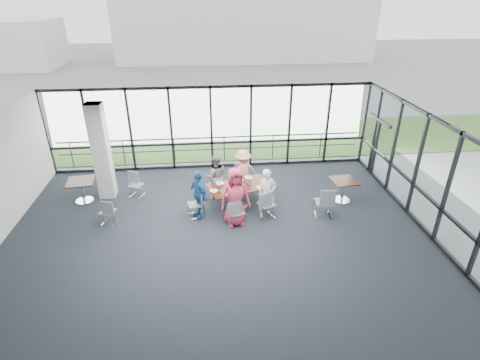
{
  "coord_description": "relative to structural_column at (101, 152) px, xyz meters",
  "views": [
    {
      "loc": [
        -0.24,
        -8.52,
        6.27
      ],
      "look_at": [
        0.75,
        1.56,
        1.1
      ],
      "focal_mm": 28.0,
      "sensor_mm": 36.0,
      "label": 1
    }
  ],
  "objects": [
    {
      "name": "chair_main_end",
      "position": [
        2.95,
        -1.61,
        -1.18
      ],
      "size": [
        0.48,
        0.48,
        0.83
      ],
      "primitive_type": null,
      "rotation": [
        0.0,
        0.0,
        -1.36
      ],
      "color": "gray",
      "rests_on": "ground"
    },
    {
      "name": "chair_main_nr",
      "position": [
        5.12,
        -1.88,
        -1.14
      ],
      "size": [
        0.59,
        0.59,
        0.93
      ],
      "primitive_type": null,
      "rotation": [
        0.0,
        0.0,
        0.38
      ],
      "color": "gray",
      "rests_on": "ground"
    },
    {
      "name": "plate_fr",
      "position": [
        4.72,
        -0.61,
        -0.84
      ],
      "size": [
        0.28,
        0.28,
        0.01
      ],
      "primitive_type": "cylinder",
      "color": "white",
      "rests_on": "main_table"
    },
    {
      "name": "menu_b",
      "position": [
        5.19,
        -1.17,
        -0.85
      ],
      "size": [
        0.3,
        0.22,
        0.0
      ],
      "primitive_type": "cube",
      "rotation": [
        0.0,
        0.0,
        -0.06
      ],
      "color": "white",
      "rests_on": "main_table"
    },
    {
      "name": "ketchup_bottle",
      "position": [
        4.36,
        -1.11,
        -0.76
      ],
      "size": [
        0.06,
        0.06,
        0.18
      ],
      "primitive_type": "cylinder",
      "color": "#B00A18",
      "rests_on": "main_table"
    },
    {
      "name": "menu_a",
      "position": [
        4.39,
        -1.57,
        -0.85
      ],
      "size": [
        0.32,
        0.25,
        0.0
      ],
      "primitive_type": "cube",
      "rotation": [
        0.0,
        0.0,
        0.15
      ],
      "color": "white",
      "rests_on": "main_table"
    },
    {
      "name": "grass_strip",
      "position": [
        3.6,
        5.0,
        -1.59
      ],
      "size": [
        80.0,
        5.0,
        0.01
      ],
      "primitive_type": "cube",
      "color": "#305C22",
      "rests_on": "ground"
    },
    {
      "name": "plate_nr",
      "position": [
        5.01,
        -1.33,
        -0.84
      ],
      "size": [
        0.26,
        0.26,
        0.01
      ],
      "primitive_type": "cylinder",
      "color": "white",
      "rests_on": "main_table"
    },
    {
      "name": "plate_nl",
      "position": [
        3.94,
        -1.59,
        -0.84
      ],
      "size": [
        0.27,
        0.27,
        0.01
      ],
      "primitive_type": "cylinder",
      "color": "white",
      "rests_on": "main_table"
    },
    {
      "name": "diner_near_right",
      "position": [
        5.14,
        -1.77,
        -0.82
      ],
      "size": [
        0.6,
        0.47,
        1.55
      ],
      "primitive_type": "imported",
      "rotation": [
        0.0,
        0.0,
        0.1
      ],
      "color": "silver",
      "rests_on": "ground"
    },
    {
      "name": "diner_near_left",
      "position": [
        4.14,
        -2.12,
        -0.69
      ],
      "size": [
        0.98,
        0.73,
        1.81
      ],
      "primitive_type": "imported",
      "rotation": [
        0.0,
        0.0,
        0.18
      ],
      "color": "#C63253",
      "rests_on": "ground"
    },
    {
      "name": "ceiling",
      "position": [
        3.6,
        -3.0,
        1.6
      ],
      "size": [
        12.0,
        10.0,
        0.04
      ],
      "primitive_type": "cube",
      "color": "white",
      "rests_on": "ground"
    },
    {
      "name": "chair_main_fr",
      "position": [
        4.47,
        -0.1,
        -1.13
      ],
      "size": [
        0.57,
        0.57,
        0.94
      ],
      "primitive_type": null,
      "rotation": [
        0.0,
        0.0,
        3.43
      ],
      "color": "gray",
      "rests_on": "ground"
    },
    {
      "name": "apron",
      "position": [
        3.6,
        7.0,
        -1.62
      ],
      "size": [
        80.0,
        70.0,
        0.02
      ],
      "primitive_type": "cube",
      "color": "slate",
      "rests_on": "ground"
    },
    {
      "name": "green_bottle",
      "position": [
        4.41,
        -1.1,
        -0.75
      ],
      "size": [
        0.05,
        0.05,
        0.2
      ],
      "primitive_type": "cylinder",
      "color": "#257F35",
      "rests_on": "main_table"
    },
    {
      "name": "hangar_main",
      "position": [
        7.6,
        29.0,
        1.4
      ],
      "size": [
        24.0,
        10.0,
        6.0
      ],
      "primitive_type": "cube",
      "color": "silver",
      "rests_on": "ground"
    },
    {
      "name": "plate_fl",
      "position": [
        3.76,
        -0.92,
        -0.84
      ],
      "size": [
        0.27,
        0.27,
        0.01
      ],
      "primitive_type": "cylinder",
      "color": "white",
      "rests_on": "main_table"
    },
    {
      "name": "guard_rail",
      "position": [
        3.6,
        2.6,
        -1.1
      ],
      "size": [
        12.0,
        0.06,
        0.06
      ],
      "primitive_type": "cylinder",
      "rotation": [
        0.0,
        1.57,
        0.0
      ],
      "color": "#2D2D33",
      "rests_on": "ground"
    },
    {
      "name": "diner_end",
      "position": [
        3.08,
        -1.61,
        -0.82
      ],
      "size": [
        0.88,
        1.04,
        1.55
      ],
      "primitive_type": "imported",
      "rotation": [
        0.0,
        0.0,
        -1.05
      ],
      "color": "#23619B",
      "rests_on": "ground"
    },
    {
      "name": "curtain_wall_right",
      "position": [
        9.6,
        -3.0,
        0.0
      ],
      "size": [
        0.1,
        10.0,
        3.2
      ],
      "primitive_type": "cube",
      "color": "white",
      "rests_on": "ground"
    },
    {
      "name": "chair_main_nl",
      "position": [
        4.17,
        -2.19,
        -1.18
      ],
      "size": [
        0.53,
        0.53,
        0.85
      ],
      "primitive_type": null,
      "rotation": [
        0.0,
        0.0,
        0.36
      ],
      "color": "gray",
      "rests_on": "ground"
    },
    {
      "name": "tumbler_a",
      "position": [
        4.23,
        -1.41,
        -0.78
      ],
      "size": [
        0.07,
        0.07,
        0.13
      ],
      "primitive_type": "cylinder",
      "color": "white",
      "rests_on": "main_table"
    },
    {
      "name": "side_table_left",
      "position": [
        -0.73,
        -0.31,
        -0.97
      ],
      "size": [
        0.92,
        0.92,
        0.75
      ],
      "rotation": [
        0.0,
        0.0,
        0.11
      ],
      "color": "#351508",
      "rests_on": "ground"
    },
    {
      "name": "main_table",
      "position": [
        4.35,
        -1.14,
        -0.97
      ],
      "size": [
        2.15,
        1.6,
        0.75
      ],
      "rotation": [
        0.0,
        0.0,
        0.32
      ],
      "color": "#351508",
      "rests_on": "ground"
    },
    {
      "name": "tumbler_d",
      "position": [
        3.72,
        -1.56,
        -0.77
      ],
      "size": [
        0.08,
        0.08,
        0.15
      ],
      "primitive_type": "cylinder",
      "color": "white",
      "rests_on": "main_table"
    },
    {
      "name": "curtain_wall_back",
      "position": [
        3.6,
        2.0,
        0.0
      ],
      "size": [
        12.0,
        0.1,
        3.2
      ],
      "primitive_type": "cube",
      "color": "white",
      "rests_on": "ground"
    },
    {
      "name": "chair_spare_la",
      "position": [
        0.38,
        -1.76,
        -1.19
      ],
      "size": [
        0.51,
        0.51,
        0.82
      ],
      "primitive_type": null,
      "rotation": [
        0.0,
        0.0,
        -0.33
      ],
      "color": "gray",
      "rests_on": "ground"
    },
    {
      "name": "condiment_caddy",
      "position": [
        4.38,
        -1.05,
        -0.83
      ],
      "size": [
        0.1,
        0.07,
        0.04
      ],
      "primitive_type": "cube",
      "color": "black",
      "rests_on": "main_table"
    },
    {
      "name": "chair_spare_lb",
      "position": [
        0.96,
        -0.14,
        -1.19
      ],
      "size": [
        0.53,
        0.53,
        0.82
      ],
      "primitive_type": null,
      "rotation": [
        0.0,
        0.0,
        2.72
      ],
      "color": "gray",
      "rests_on": "ground"
    },
    {
      "name": "tumbler_b",
      "position": [
        4.67,
        -1.19,
        -0.79
      ],
      "size": [
        0.06,
        0.06,
        0.13
      ],
      "primitive_type": "cylinder",
      "color": "white",
      "rests_on": "main_table"
    },
    {
      "name": "side_table_right",
      "position": [
        7.78,
        -1.1,
        -0.98
      ],
      "size": [
        0.86,
        0.86,
        0.75
      ],
      "rotation": [
        0.0,
        0.0,
        0.11
      ],
      "color": "#351508",
      "rests_on": "ground"
    },
    {
      "name": "chair_main_fl",
      "position": [
        3.64,
        -0.42,
        -1.16
      ],
      "size": [
        0.48,
        0.48,
        0.88
      ],
      "primitive_type": null,
      "rotation": [
        0.0,
        0.0,
        3.26
      ],
      "color": "gray",
      "rests_on": "ground"
    },
    {
      "name": "chair_spare_r",
      "position": [
        6.87,
        -1.98,
        -1.11
      ],
      "size": [
        0.54,
        0.54,
        0.99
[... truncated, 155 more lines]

